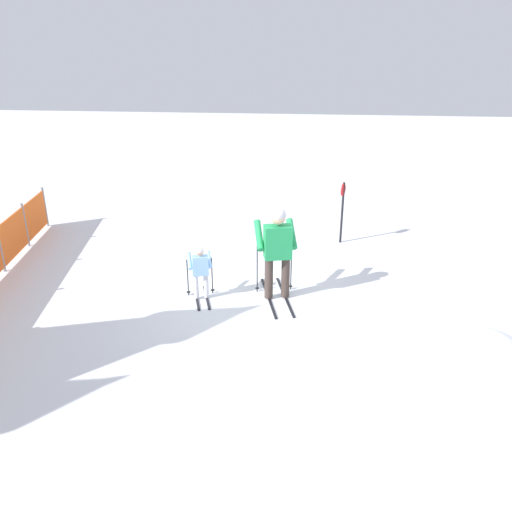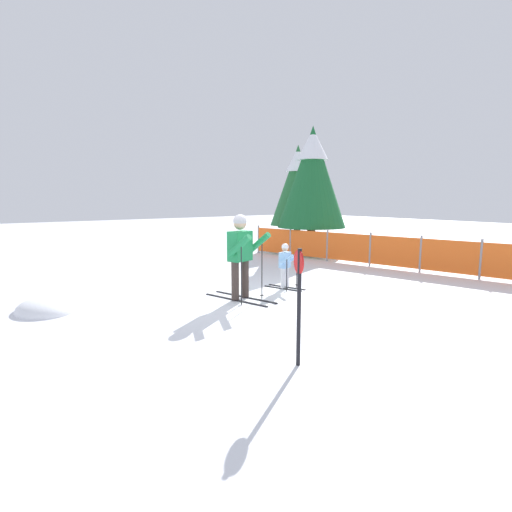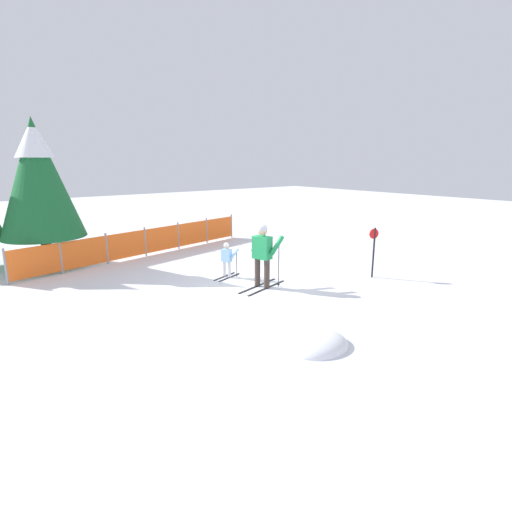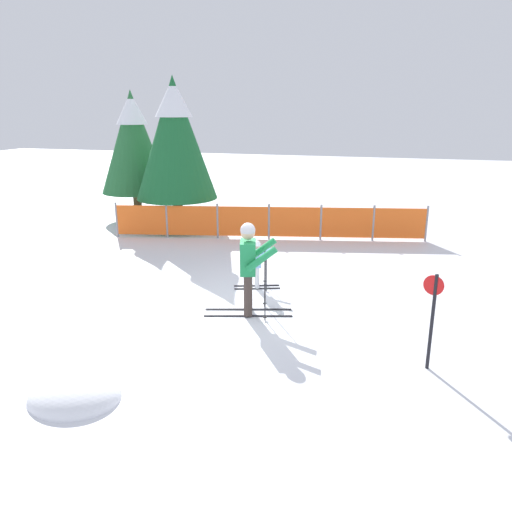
# 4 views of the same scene
# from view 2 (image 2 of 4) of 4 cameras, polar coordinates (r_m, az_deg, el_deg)

# --- Properties ---
(ground_plane) EXTENTS (60.00, 60.00, 0.00)m
(ground_plane) POSITION_cam_2_polar(r_m,az_deg,el_deg) (8.07, -1.62, -5.91)
(ground_plane) COLOR white
(skier_adult) EXTENTS (1.61, 0.84, 1.67)m
(skier_adult) POSITION_cam_2_polar(r_m,az_deg,el_deg) (7.73, -2.15, 0.98)
(skier_adult) COLOR black
(skier_adult) RESTS_ON ground_plane
(skier_child) EXTENTS (0.96, 0.55, 1.00)m
(skier_child) POSITION_cam_2_polar(r_m,az_deg,el_deg) (8.75, 4.26, -0.94)
(skier_child) COLOR black
(skier_child) RESTS_ON ground_plane
(safety_fence) EXTENTS (8.51, 1.88, 1.00)m
(safety_fence) POSITION_cam_2_polar(r_m,az_deg,el_deg) (12.08, 15.99, 0.93)
(safety_fence) COLOR gray
(safety_fence) RESTS_ON ground_plane
(conifer_far) EXTENTS (2.39, 2.39, 4.44)m
(conifer_far) POSITION_cam_2_polar(r_m,az_deg,el_deg) (14.34, 8.03, 11.29)
(conifer_far) COLOR #4C3823
(conifer_far) RESTS_ON ground_plane
(conifer_near) EXTENTS (2.21, 2.21, 4.10)m
(conifer_near) POSITION_cam_2_polar(r_m,az_deg,el_deg) (16.53, 5.98, 10.18)
(conifer_near) COLOR #4C3823
(conifer_near) RESTS_ON ground_plane
(trail_marker) EXTENTS (0.27, 0.12, 1.41)m
(trail_marker) POSITION_cam_2_polar(r_m,az_deg,el_deg) (4.71, 6.14, -5.40)
(trail_marker) COLOR black
(trail_marker) RESTS_ON ground_plane
(snow_mound) EXTENTS (1.21, 1.03, 0.48)m
(snow_mound) POSITION_cam_2_polar(r_m,az_deg,el_deg) (8.05, -27.67, -6.91)
(snow_mound) COLOR white
(snow_mound) RESTS_ON ground_plane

